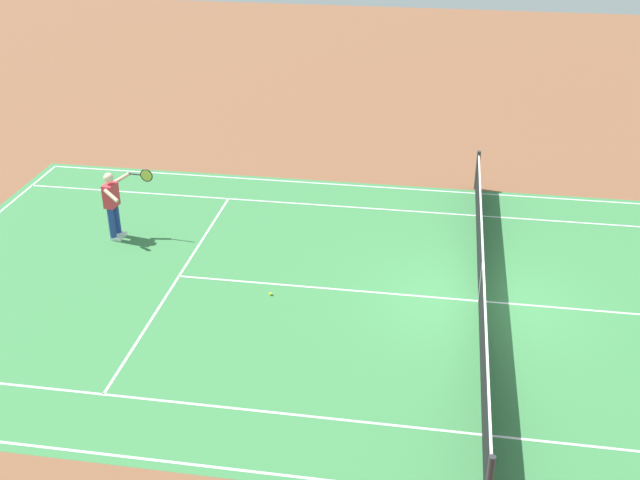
% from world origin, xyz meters
% --- Properties ---
extents(ground_plane, '(60.00, 60.00, 0.00)m').
position_xyz_m(ground_plane, '(0.00, 0.00, 0.00)').
color(ground_plane, brown).
extents(court_slab, '(24.20, 11.40, 0.00)m').
position_xyz_m(court_slab, '(0.00, 0.00, 0.00)').
color(court_slab, '#387A42').
rests_on(court_slab, ground_plane).
extents(court_line_markings, '(23.85, 11.05, 0.01)m').
position_xyz_m(court_line_markings, '(0.00, 0.00, 0.00)').
color(court_line_markings, white).
rests_on(court_line_markings, ground_plane).
extents(tennis_net, '(0.10, 11.70, 1.08)m').
position_xyz_m(tennis_net, '(0.00, 0.00, 0.49)').
color(tennis_net, '#2D2D33').
rests_on(tennis_net, ground_plane).
extents(tennis_player_near, '(1.11, 0.77, 1.70)m').
position_xyz_m(tennis_player_near, '(8.41, -1.54, 0.93)').
color(tennis_player_near, navy).
rests_on(tennis_player_near, ground_plane).
extents(tennis_ball, '(0.07, 0.07, 0.07)m').
position_xyz_m(tennis_ball, '(4.26, 0.46, 0.03)').
color(tennis_ball, '#CCE01E').
rests_on(tennis_ball, ground_plane).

